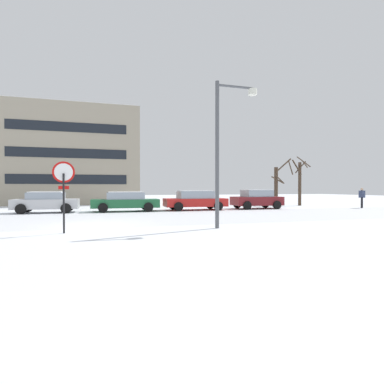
{
  "coord_description": "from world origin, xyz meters",
  "views": [
    {
      "loc": [
        0.14,
        -14.38,
        1.62
      ],
      "look_at": [
        5.95,
        4.99,
        1.37
      ],
      "focal_mm": 30.0,
      "sensor_mm": 36.0,
      "label": 1
    }
  ],
  "objects_px": {
    "street_lamp": "(225,139)",
    "parked_car_green": "(125,201)",
    "parked_car_silver": "(46,202)",
    "stop_sign": "(64,183)",
    "pedestrian_crossing": "(362,196)",
    "parked_car_red": "(195,200)",
    "parked_car_maroon": "(257,199)"
  },
  "relations": [
    {
      "from": "parked_car_silver",
      "to": "pedestrian_crossing",
      "type": "bearing_deg",
      "value": -4.62
    },
    {
      "from": "pedestrian_crossing",
      "to": "parked_car_red",
      "type": "bearing_deg",
      "value": 173.03
    },
    {
      "from": "parked_car_green",
      "to": "pedestrian_crossing",
      "type": "distance_m",
      "value": 18.82
    },
    {
      "from": "street_lamp",
      "to": "parked_car_silver",
      "type": "relative_size",
      "value": 1.45
    },
    {
      "from": "parked_car_silver",
      "to": "pedestrian_crossing",
      "type": "height_order",
      "value": "pedestrian_crossing"
    },
    {
      "from": "parked_car_maroon",
      "to": "pedestrian_crossing",
      "type": "height_order",
      "value": "pedestrian_crossing"
    },
    {
      "from": "parked_car_silver",
      "to": "parked_car_green",
      "type": "xyz_separation_m",
      "value": [
        5.08,
        -0.27,
        -0.01
      ]
    },
    {
      "from": "street_lamp",
      "to": "stop_sign",
      "type": "bearing_deg",
      "value": 178.4
    },
    {
      "from": "pedestrian_crossing",
      "to": "parked_car_silver",
      "type": "bearing_deg",
      "value": 175.38
    },
    {
      "from": "parked_car_red",
      "to": "pedestrian_crossing",
      "type": "distance_m",
      "value": 13.77
    },
    {
      "from": "parked_car_silver",
      "to": "street_lamp",
      "type": "bearing_deg",
      "value": -53.08
    },
    {
      "from": "parked_car_silver",
      "to": "parked_car_red",
      "type": "bearing_deg",
      "value": -1.43
    },
    {
      "from": "street_lamp",
      "to": "parked_car_silver",
      "type": "height_order",
      "value": "street_lamp"
    },
    {
      "from": "stop_sign",
      "to": "street_lamp",
      "type": "bearing_deg",
      "value": -1.6
    },
    {
      "from": "parked_car_red",
      "to": "parked_car_maroon",
      "type": "bearing_deg",
      "value": 0.55
    },
    {
      "from": "stop_sign",
      "to": "parked_car_red",
      "type": "bearing_deg",
      "value": 51.93
    },
    {
      "from": "parked_car_silver",
      "to": "parked_car_red",
      "type": "height_order",
      "value": "parked_car_red"
    },
    {
      "from": "parked_car_red",
      "to": "pedestrian_crossing",
      "type": "xyz_separation_m",
      "value": [
        13.67,
        -1.67,
        0.21
      ]
    },
    {
      "from": "street_lamp",
      "to": "parked_car_green",
      "type": "height_order",
      "value": "street_lamp"
    },
    {
      "from": "street_lamp",
      "to": "parked_car_green",
      "type": "bearing_deg",
      "value": 106.1
    },
    {
      "from": "stop_sign",
      "to": "parked_car_green",
      "type": "distance_m",
      "value": 10.86
    },
    {
      "from": "parked_car_silver",
      "to": "parked_car_maroon",
      "type": "bearing_deg",
      "value": -0.77
    },
    {
      "from": "street_lamp",
      "to": "pedestrian_crossing",
      "type": "height_order",
      "value": "street_lamp"
    },
    {
      "from": "parked_car_red",
      "to": "stop_sign",
      "type": "bearing_deg",
      "value": -128.07
    },
    {
      "from": "parked_car_silver",
      "to": "parked_car_maroon",
      "type": "xyz_separation_m",
      "value": [
        15.24,
        -0.21,
        0.05
      ]
    },
    {
      "from": "street_lamp",
      "to": "parked_car_green",
      "type": "xyz_separation_m",
      "value": [
        -3.04,
        10.54,
        -2.9
      ]
    },
    {
      "from": "parked_car_maroon",
      "to": "street_lamp",
      "type": "bearing_deg",
      "value": -123.88
    },
    {
      "from": "parked_car_red",
      "to": "pedestrian_crossing",
      "type": "bearing_deg",
      "value": -6.97
    },
    {
      "from": "stop_sign",
      "to": "pedestrian_crossing",
      "type": "bearing_deg",
      "value": 21.78
    },
    {
      "from": "pedestrian_crossing",
      "to": "stop_sign",
      "type": "bearing_deg",
      "value": -158.22
    },
    {
      "from": "stop_sign",
      "to": "parked_car_silver",
      "type": "bearing_deg",
      "value": 100.79
    },
    {
      "from": "parked_car_maroon",
      "to": "parked_car_red",
      "type": "bearing_deg",
      "value": -179.45
    }
  ]
}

